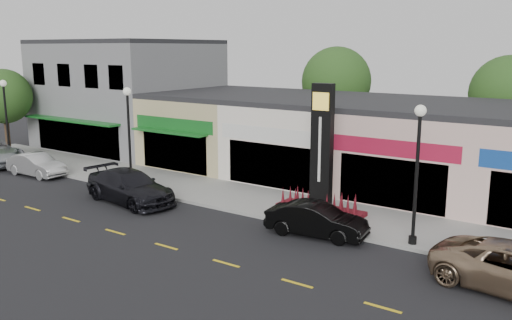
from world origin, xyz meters
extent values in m
plane|color=black|center=(0.00, 0.00, 0.00)|extent=(120.00, 120.00, 0.00)
cube|color=gray|center=(0.00, 4.35, 0.07)|extent=(52.00, 4.30, 0.15)
cube|color=gray|center=(0.00, 2.10, 0.07)|extent=(52.00, 0.20, 0.15)
cube|color=slate|center=(-18.00, 11.50, 4.00)|extent=(12.00, 10.00, 8.00)
cube|color=#262628|center=(-18.00, 11.50, 8.15)|extent=(12.00, 10.00, 0.30)
cube|color=black|center=(-18.00, 6.55, 1.40)|extent=(9.00, 0.10, 2.40)
cube|color=#166420|center=(-18.00, 6.05, 2.70)|extent=(9.50, 1.00, 0.14)
cube|color=black|center=(-22.00, 6.55, 5.80)|extent=(1.40, 0.10, 1.60)
cube|color=black|center=(-19.00, 6.55, 5.80)|extent=(1.40, 0.10, 1.60)
cube|color=black|center=(-16.00, 6.55, 5.80)|extent=(1.40, 0.10, 1.60)
cube|color=black|center=(-13.50, 6.55, 5.80)|extent=(1.40, 0.10, 1.60)
cube|color=tan|center=(-8.50, 11.50, 2.25)|extent=(7.00, 10.00, 4.50)
cube|color=#262628|center=(-8.50, 11.50, 4.65)|extent=(7.00, 10.00, 0.30)
cube|color=black|center=(-8.50, 6.55, 1.40)|extent=(5.25, 0.10, 2.40)
cube|color=#166420|center=(-8.50, 6.55, 3.10)|extent=(6.30, 0.12, 0.80)
cube|color=#166420|center=(-8.50, 6.10, 2.70)|extent=(5.60, 0.90, 0.12)
cube|color=white|center=(-1.50, 11.50, 2.25)|extent=(7.00, 10.00, 4.50)
cube|color=#262628|center=(-1.50, 11.50, 4.65)|extent=(7.00, 10.00, 0.30)
cube|color=black|center=(-1.50, 6.55, 1.40)|extent=(5.25, 0.10, 2.40)
cube|color=silver|center=(-1.50, 6.55, 3.10)|extent=(6.30, 0.12, 0.80)
cube|color=#CFAC9E|center=(5.50, 11.50, 2.25)|extent=(7.00, 10.00, 4.50)
cube|color=#262628|center=(5.50, 11.50, 4.65)|extent=(7.00, 10.00, 0.30)
cube|color=black|center=(5.50, 6.55, 1.40)|extent=(5.25, 0.10, 2.40)
cube|color=#AB1636|center=(5.50, 6.55, 3.10)|extent=(6.30, 0.12, 0.80)
cylinder|color=#382619|center=(-23.50, 4.50, 1.31)|extent=(0.36, 0.36, 2.62)
sphere|color=#234816|center=(-23.50, 4.50, 4.22)|extent=(4.00, 4.00, 4.00)
cylinder|color=#382619|center=(-4.00, 19.50, 1.57)|extent=(0.36, 0.36, 3.15)
sphere|color=#234816|center=(-4.00, 19.50, 5.23)|extent=(5.20, 5.20, 5.20)
cylinder|color=#382619|center=(8.00, 19.50, 1.49)|extent=(0.36, 0.36, 2.97)
sphere|color=#234816|center=(8.00, 19.50, 4.89)|extent=(4.80, 4.80, 4.80)
cylinder|color=black|center=(-20.00, 2.50, 0.30)|extent=(0.32, 0.32, 0.30)
cylinder|color=black|center=(-20.00, 2.50, 2.80)|extent=(0.14, 0.14, 5.00)
sphere|color=silver|center=(-20.00, 2.50, 5.40)|extent=(0.44, 0.44, 0.44)
cylinder|color=black|center=(-8.00, 2.50, 0.30)|extent=(0.32, 0.32, 0.30)
cylinder|color=black|center=(-8.00, 2.50, 2.80)|extent=(0.14, 0.14, 5.00)
sphere|color=silver|center=(-8.00, 2.50, 5.40)|extent=(0.44, 0.44, 0.44)
cylinder|color=black|center=(8.00, 2.50, 0.30)|extent=(0.32, 0.32, 0.30)
cylinder|color=black|center=(8.00, 2.50, 2.80)|extent=(0.14, 0.14, 5.00)
sphere|color=silver|center=(8.00, 2.50, 5.40)|extent=(0.44, 0.44, 0.44)
cube|color=#4E0D12|center=(3.00, 4.20, 0.25)|extent=(4.20, 1.30, 0.20)
cube|color=black|center=(3.00, 4.20, 3.15)|extent=(1.00, 0.40, 6.00)
cube|color=yellow|center=(3.00, 3.98, 5.35)|extent=(0.80, 0.05, 0.80)
cube|color=silver|center=(3.00, 3.98, 3.15)|extent=(0.12, 0.04, 3.00)
imported|color=silver|center=(-15.04, 1.26, 0.69)|extent=(1.59, 4.25, 1.39)
imported|color=black|center=(-5.93, 0.53, 0.81)|extent=(3.01, 5.84, 1.62)
imported|color=black|center=(4.26, 1.49, 0.70)|extent=(1.99, 4.37, 1.39)
camera|label=1|loc=(14.50, -17.58, 7.70)|focal=38.00mm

